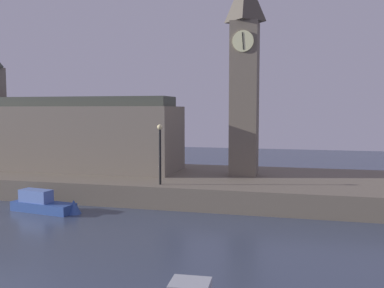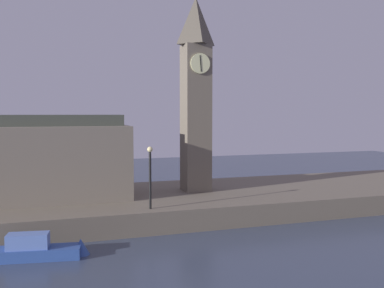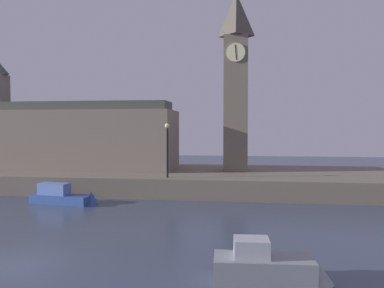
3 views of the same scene
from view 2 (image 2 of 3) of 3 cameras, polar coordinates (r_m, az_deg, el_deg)
far_embankment at (r=32.83m, az=-12.93°, el=-8.25°), size 70.00×12.00×1.50m
clock_tower at (r=34.32m, az=0.51°, el=6.97°), size 2.25×2.29×15.28m
streetlamp at (r=27.97m, az=-5.58°, el=-3.50°), size 0.36×0.36×4.07m
boat_tour_blue at (r=24.83m, az=-18.75°, el=-13.06°), size 5.09×1.98×1.62m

